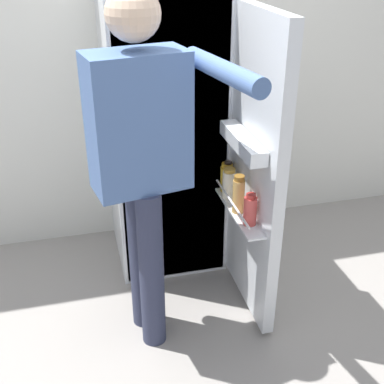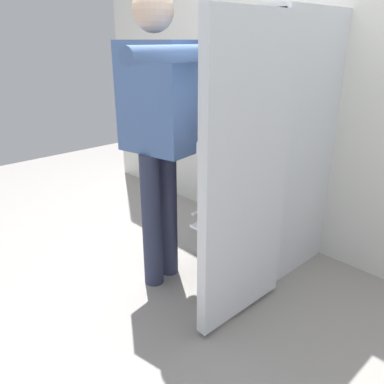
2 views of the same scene
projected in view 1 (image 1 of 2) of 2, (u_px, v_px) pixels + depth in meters
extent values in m
plane|color=gray|center=(186.00, 303.00, 2.80)|extent=(6.90, 6.90, 0.00)
cube|color=silver|center=(149.00, 32.00, 2.97)|extent=(4.40, 0.10, 2.66)
cube|color=silver|center=(163.00, 134.00, 2.90)|extent=(0.63, 0.62, 1.62)
cube|color=white|center=(174.00, 154.00, 2.64)|extent=(0.59, 0.01, 1.58)
cube|color=white|center=(172.00, 138.00, 2.64)|extent=(0.55, 0.09, 0.01)
cube|color=silver|center=(256.00, 172.00, 2.45)|extent=(0.06, 0.61, 1.55)
cube|color=white|center=(239.00, 212.00, 2.53)|extent=(0.09, 0.54, 0.01)
cylinder|color=silver|center=(232.00, 202.00, 2.49)|extent=(0.01, 0.52, 0.01)
cube|color=white|center=(242.00, 142.00, 2.35)|extent=(0.08, 0.46, 0.07)
cylinder|color=#DB4C47|center=(250.00, 211.00, 2.38)|extent=(0.06, 0.06, 0.14)
cylinder|color=#B22D28|center=(251.00, 196.00, 2.34)|extent=(0.05, 0.05, 0.02)
cylinder|color=tan|center=(238.00, 196.00, 2.48)|extent=(0.06, 0.06, 0.18)
cylinder|color=#996623|center=(239.00, 178.00, 2.43)|extent=(0.05, 0.05, 0.03)
cylinder|color=#EDE5CC|center=(229.00, 185.00, 2.62)|extent=(0.07, 0.07, 0.15)
cylinder|color=#B78933|center=(230.00, 170.00, 2.58)|extent=(0.06, 0.06, 0.02)
cylinder|color=brown|center=(228.00, 179.00, 2.69)|extent=(0.05, 0.05, 0.15)
cylinder|color=black|center=(228.00, 164.00, 2.65)|extent=(0.04, 0.04, 0.03)
cylinder|color=gold|center=(227.00, 179.00, 2.69)|extent=(0.07, 0.07, 0.14)
cylinder|color=#BC8419|center=(227.00, 165.00, 2.65)|extent=(0.06, 0.06, 0.02)
cylinder|color=#2D334C|center=(141.00, 255.00, 2.48)|extent=(0.12, 0.12, 0.85)
cylinder|color=#2D334C|center=(151.00, 272.00, 2.36)|extent=(0.12, 0.12, 0.85)
cube|color=#4C6BA3|center=(139.00, 123.00, 2.08)|extent=(0.45, 0.29, 0.60)
sphere|color=beige|center=(133.00, 13.00, 1.88)|extent=(0.22, 0.22, 0.22)
cylinder|color=#4C6BA3|center=(124.00, 114.00, 2.26)|extent=(0.08, 0.08, 0.56)
cylinder|color=#4C6BA3|center=(223.00, 70.00, 1.91)|extent=(0.18, 0.57, 0.08)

